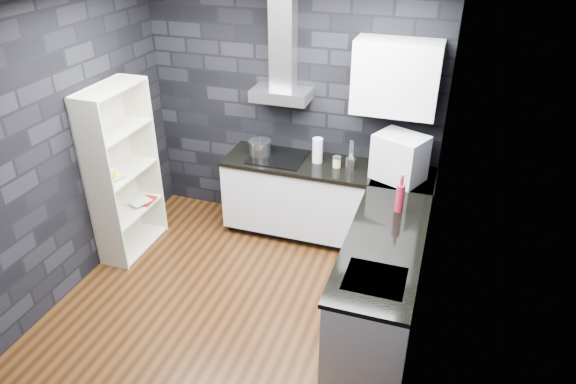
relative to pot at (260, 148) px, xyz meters
The scene contains 27 objects.
ground 1.66m from the pot, 78.94° to the right, with size 3.20×3.20×0.00m, color #40220E.
wall_back 0.55m from the pot, 50.66° to the left, with size 3.20×0.05×2.70m, color black.
wall_front 2.97m from the pot, 85.01° to the right, with size 3.20×0.05×2.70m, color black.
wall_left 1.93m from the pot, 136.21° to the right, with size 0.05×3.20×2.70m, color black.
wall_right 2.32m from the pot, 34.89° to the right, with size 0.05×3.20×2.70m, color black.
toekick_back 1.20m from the pot, ahead, with size 2.18×0.50×0.10m, color black.
toekick_right 2.21m from the pot, 37.21° to the right, with size 0.50×1.78×0.10m, color black.
counter_back_cab 0.91m from the pot, ahead, with size 2.20×0.60×0.76m, color silver.
counter_right_cab 2.04m from the pot, 37.91° to the right, with size 0.60×1.80×0.76m, color silver.
counter_back_top 0.76m from the pot, ahead, with size 2.20×0.62×0.04m, color black.
counter_right_top 1.97m from the pot, 38.09° to the right, with size 0.62×1.80×0.04m, color black.
counter_corner_top 1.56m from the pot, ahead, with size 0.62×0.62×0.04m, color black.
hood_body 0.63m from the pot, 29.72° to the left, with size 0.60×0.34×0.12m, color silver.
hood_chimney 1.12m from the pot, 42.30° to the left, with size 0.24×0.20×0.90m, color silver.
upper_cabinet 1.61m from the pot, ahead, with size 0.80×0.35×0.70m, color silver.
cooktop 0.22m from the pot, ahead, with size 0.58×0.50×0.01m, color black.
sink_rim 2.32m from the pot, 47.73° to the right, with size 0.44×0.40×0.01m, color silver.
pot is the anchor object (origin of this frame).
glass_vase 0.64m from the pot, ahead, with size 0.11×0.11×0.27m, color silver.
storage_jar 0.86m from the pot, ahead, with size 0.08×0.08×0.10m, color #C8B58A.
utensil_crock 1.01m from the pot, ahead, with size 0.10×0.10×0.13m, color #BABABF.
appliance_garage 1.50m from the pot, ahead, with size 0.46×0.36×0.46m, color silver.
red_bottle 1.74m from the pot, 24.08° to the right, with size 0.08×0.08×0.26m, color maroon.
bookshelf 1.44m from the pot, 144.22° to the right, with size 0.34×0.80×1.80m, color beige.
fruit_bowl 1.53m from the pot, 139.73° to the right, with size 0.23×0.23×0.06m, color white.
book_red 1.39m from the pot, 151.01° to the right, with size 0.16×0.02×0.21m, color maroon.
book_second 1.41m from the pot, 149.87° to the right, with size 0.15×0.02×0.21m, color #B2B2B2.
Camera 1 is at (1.63, -3.39, 3.27)m, focal length 32.00 mm.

